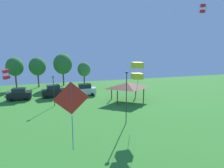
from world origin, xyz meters
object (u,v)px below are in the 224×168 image
(parked_car_second_from_left, at_px, (53,91))
(parked_car_third_from_left, at_px, (85,90))
(kite_flying_5, at_px, (137,71))
(parked_car_leftmost, at_px, (19,94))
(light_post_2, at_px, (54,89))
(kite_flying_2, at_px, (203,9))
(treeline_tree_4, at_px, (84,69))
(light_post_1, at_px, (126,95))
(kite_flying_3, at_px, (6,74))
(kite_flying_7, at_px, (71,101))
(treeline_tree_2, at_px, (37,67))
(treeline_tree_1, at_px, (15,67))
(treeline_tree_3, at_px, (63,64))
(park_pavilion, at_px, (127,85))

(parked_car_second_from_left, distance_m, parked_car_third_from_left, 6.43)
(kite_flying_5, distance_m, parked_car_second_from_left, 21.43)
(parked_car_leftmost, relative_size, light_post_2, 0.83)
(kite_flying_2, relative_size, parked_car_third_from_left, 0.23)
(parked_car_leftmost, xyz_separation_m, treeline_tree_4, (14.37, 11.14, 3.05))
(light_post_1, bearing_deg, kite_flying_5, 3.21)
(parked_car_second_from_left, bearing_deg, kite_flying_2, -50.54)
(kite_flying_3, bearing_deg, treeline_tree_4, 62.77)
(parked_car_second_from_left, relative_size, treeline_tree_4, 0.78)
(kite_flying_7, xyz_separation_m, parked_car_third_from_left, (4.92, 27.88, -5.67))
(kite_flying_2, height_order, kite_flying_5, kite_flying_2)
(kite_flying_7, relative_size, parked_car_third_from_left, 1.06)
(treeline_tree_2, bearing_deg, kite_flying_2, -51.93)
(light_post_2, relative_size, treeline_tree_1, 0.70)
(treeline_tree_3, bearing_deg, treeline_tree_4, -11.02)
(treeline_tree_4, bearing_deg, kite_flying_3, -117.23)
(park_pavilion, bearing_deg, parked_car_third_from_left, 138.01)
(treeline_tree_1, bearing_deg, light_post_1, -56.89)
(kite_flying_2, height_order, kite_flying_7, kite_flying_2)
(parked_car_third_from_left, distance_m, treeline_tree_2, 16.00)
(parked_car_third_from_left, bearing_deg, light_post_2, -135.79)
(kite_flying_3, bearing_deg, kite_flying_7, -63.07)
(light_post_1, relative_size, treeline_tree_1, 0.94)
(kite_flying_5, distance_m, parked_car_third_from_left, 18.54)
(parked_car_second_from_left, relative_size, treeline_tree_1, 0.62)
(treeline_tree_3, bearing_deg, kite_flying_5, -73.61)
(parked_car_second_from_left, distance_m, light_post_2, 6.64)
(kite_flying_5, distance_m, treeline_tree_3, 30.25)
(parked_car_leftmost, height_order, treeline_tree_1, treeline_tree_1)
(kite_flying_3, distance_m, parked_car_third_from_left, 19.60)
(park_pavilion, xyz_separation_m, light_post_2, (-13.49, 0.53, -0.02))
(kite_flying_2, bearing_deg, kite_flying_5, 172.19)
(light_post_1, bearing_deg, treeline_tree_2, 114.71)
(parked_car_third_from_left, relative_size, light_post_1, 0.66)
(kite_flying_3, relative_size, kite_flying_5, 0.23)
(kite_flying_7, height_order, parked_car_leftmost, kite_flying_7)
(park_pavilion, relative_size, light_post_1, 0.92)
(light_post_2, distance_m, treeline_tree_1, 19.39)
(kite_flying_3, height_order, light_post_1, kite_flying_3)
(parked_car_second_from_left, relative_size, light_post_1, 0.66)
(kite_flying_7, relative_size, parked_car_second_from_left, 1.05)
(kite_flying_7, bearing_deg, parked_car_third_from_left, 79.99)
(park_pavilion, bearing_deg, kite_flying_3, -156.75)
(kite_flying_5, distance_m, light_post_1, 3.58)
(treeline_tree_1, bearing_deg, treeline_tree_3, 4.95)
(treeline_tree_1, bearing_deg, kite_flying_5, -54.69)
(kite_flying_7, distance_m, parked_car_third_from_left, 28.88)
(park_pavilion, height_order, treeline_tree_1, treeline_tree_1)
(kite_flying_7, relative_size, treeline_tree_3, 0.60)
(kite_flying_2, xyz_separation_m, treeline_tree_2, (-23.38, 29.85, -10.11))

